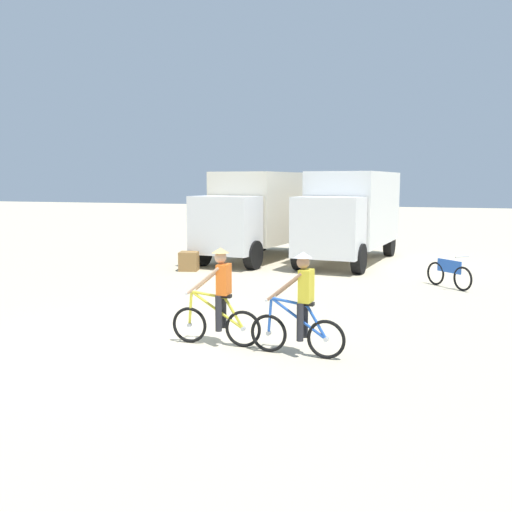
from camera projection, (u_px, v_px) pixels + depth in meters
The scene contains 7 objects.
ground_plane at pixel (159, 337), 11.29m from camera, with size 120.00×120.00×0.00m, color beige.
box_truck_cream_rv at pixel (260, 211), 22.53m from camera, with size 3.10×6.97×3.35m.
box_truck_white_box at pixel (351, 212), 21.58m from camera, with size 2.94×6.93×3.35m.
cyclist_orange_shirt at pixel (219, 300), 10.61m from camera, with size 1.73×0.52×1.82m.
cyclist_cowboy_hat at pixel (300, 308), 9.96m from camera, with size 1.73×0.52×1.82m.
bicycle_spare at pixel (449, 274), 16.41m from camera, with size 1.26×1.27×0.97m.
supply_crate at pixel (189, 261), 19.61m from camera, with size 0.62×0.62×0.64m, color olive.
Camera 1 is at (5.36, -9.79, 3.01)m, focal length 40.69 mm.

